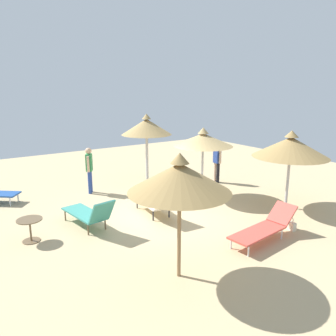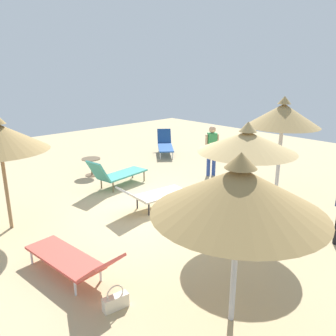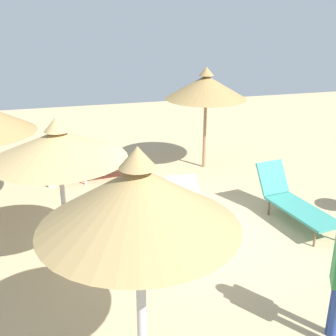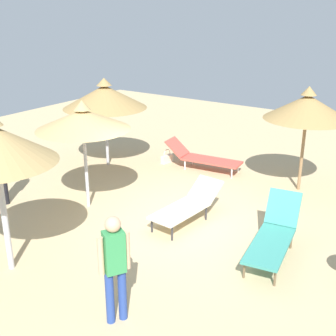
{
  "view_description": "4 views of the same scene",
  "coord_description": "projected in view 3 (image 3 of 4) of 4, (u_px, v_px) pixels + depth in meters",
  "views": [
    {
      "loc": [
        5.32,
        8.49,
        3.98
      ],
      "look_at": [
        -0.68,
        -0.38,
        1.37
      ],
      "focal_mm": 35.61,
      "sensor_mm": 36.0,
      "label": 1
    },
    {
      "loc": [
        -6.45,
        5.54,
        3.7
      ],
      "look_at": [
        -0.24,
        -0.22,
        1.16
      ],
      "focal_mm": 36.32,
      "sensor_mm": 36.0,
      "label": 2
    },
    {
      "loc": [
        -2.35,
        -7.14,
        4.15
      ],
      "look_at": [
        -0.29,
        0.42,
        1.18
      ],
      "focal_mm": 45.54,
      "sensor_mm": 36.0,
      "label": 3
    },
    {
      "loc": [
        4.68,
        -7.5,
        4.53
      ],
      "look_at": [
        -0.37,
        -0.09,
        1.23
      ],
      "focal_mm": 46.94,
      "sensor_mm": 36.0,
      "label": 4
    }
  ],
  "objects": [
    {
      "name": "parasol_umbrella_back",
      "position": [
        206.0,
        87.0,
        11.03
      ],
      "size": [
        2.13,
        2.13,
        2.72
      ],
      "color": "olive",
      "rests_on": "ground"
    },
    {
      "name": "lounge_chair_far_left",
      "position": [
        99.0,
        165.0,
        10.86
      ],
      "size": [
        2.32,
        0.88,
        0.8
      ],
      "color": "#CC4C3F",
      "rests_on": "ground"
    },
    {
      "name": "lounge_chair_edge",
      "position": [
        293.0,
        201.0,
        8.66
      ],
      "size": [
        0.94,
        2.12,
        1.02
      ],
      "color": "teal",
      "rests_on": "ground"
    },
    {
      "name": "parasol_umbrella_near_left",
      "position": [
        139.0,
        198.0,
        4.21
      ],
      "size": [
        2.08,
        2.08,
        2.92
      ],
      "color": "#B2B2B7",
      "rests_on": "ground"
    },
    {
      "name": "ground",
      "position": [
        188.0,
        231.0,
        8.51
      ],
      "size": [
        24.0,
        24.0,
        0.1
      ],
      "primitive_type": "cube",
      "color": "tan"
    },
    {
      "name": "parasol_umbrella_near_right",
      "position": [
        58.0,
        145.0,
        6.61
      ],
      "size": [
        2.15,
        2.15,
        2.58
      ],
      "color": "#B2B2B7",
      "rests_on": "ground"
    },
    {
      "name": "lounge_chair_center",
      "position": [
        190.0,
        209.0,
        8.4
      ],
      "size": [
        0.84,
        2.01,
        0.76
      ],
      "color": "silver",
      "rests_on": "ground"
    },
    {
      "name": "handbag",
      "position": [
        52.0,
        179.0,
        10.57
      ],
      "size": [
        0.2,
        0.43,
        0.43
      ],
      "color": "beige",
      "rests_on": "ground"
    }
  ]
}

